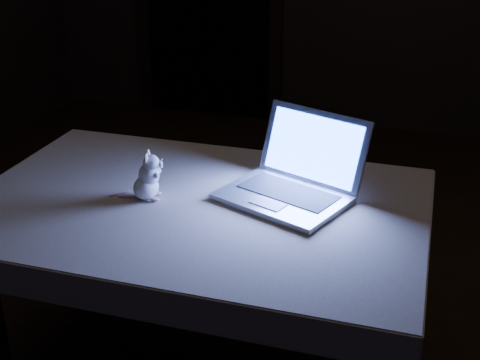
% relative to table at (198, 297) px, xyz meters
% --- Properties ---
extents(floor, '(5.00, 5.00, 0.00)m').
position_rel_table_xyz_m(floor, '(0.24, 0.23, -0.34)').
color(floor, black).
rests_on(floor, ground).
extents(table, '(1.27, 0.83, 0.67)m').
position_rel_table_xyz_m(table, '(0.00, 0.00, 0.00)').
color(table, black).
rests_on(table, floor).
extents(tablecloth, '(1.54, 1.22, 0.10)m').
position_rel_table_xyz_m(tablecloth, '(0.06, 0.02, 0.30)').
color(tablecloth, beige).
rests_on(tablecloth, table).
extents(laptop, '(0.45, 0.43, 0.24)m').
position_rel_table_xyz_m(laptop, '(0.25, 0.07, 0.47)').
color(laptop, '#A6A6AB').
rests_on(laptop, tablecloth).
extents(plush_mouse, '(0.15, 0.15, 0.15)m').
position_rel_table_xyz_m(plush_mouse, '(-0.15, -0.02, 0.42)').
color(plush_mouse, white).
rests_on(plush_mouse, tablecloth).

